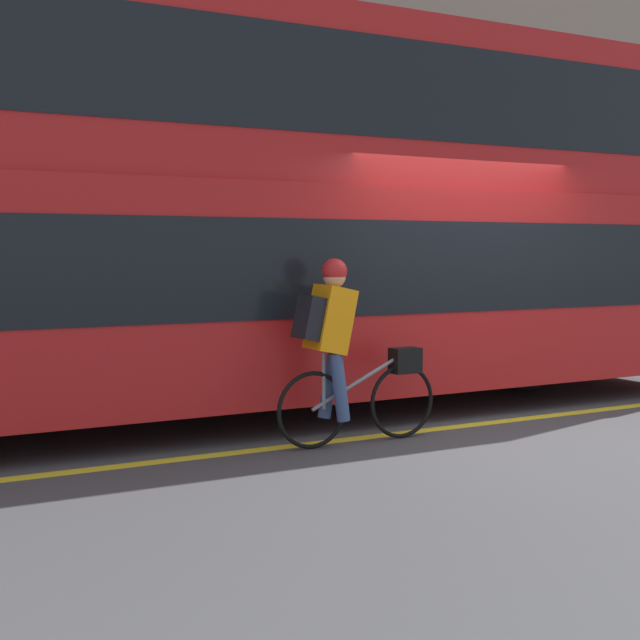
% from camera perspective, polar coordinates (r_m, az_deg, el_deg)
% --- Properties ---
extents(ground_plane, '(80.00, 80.00, 0.00)m').
position_cam_1_polar(ground_plane, '(8.61, 10.12, -6.56)').
color(ground_plane, '#424244').
extents(road_center_line, '(50.00, 0.14, 0.01)m').
position_cam_1_polar(road_center_line, '(8.60, 10.22, -6.55)').
color(road_center_line, yellow).
rests_on(road_center_line, ground_plane).
extents(sidewalk_curb, '(60.00, 2.57, 0.14)m').
position_cam_1_polar(sidewalk_curb, '(12.94, -4.14, -2.49)').
color(sidewalk_curb, gray).
rests_on(sidewalk_curb, ground_plane).
extents(building_facade, '(60.00, 0.30, 9.12)m').
position_cam_1_polar(building_facade, '(14.46, -6.69, 16.11)').
color(building_facade, gray).
rests_on(building_facade, ground_plane).
extents(bus, '(10.19, 2.61, 3.82)m').
position_cam_1_polar(bus, '(9.01, -2.43, 7.46)').
color(bus, black).
rests_on(bus, ground_plane).
extents(cyclist_on_bike, '(1.54, 0.32, 1.57)m').
position_cam_1_polar(cyclist_on_bike, '(7.43, 1.39, -1.59)').
color(cyclist_on_bike, black).
rests_on(cyclist_on_bike, ground_plane).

